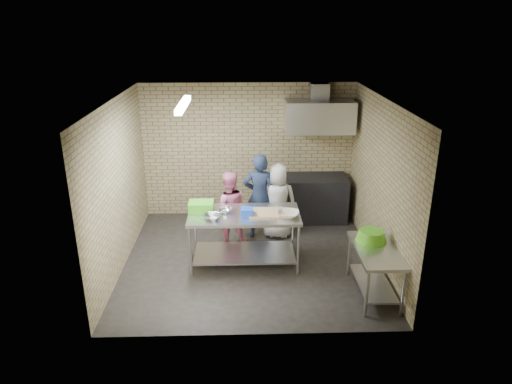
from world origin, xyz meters
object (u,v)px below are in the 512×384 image
at_px(side_counter, 374,271).
at_px(bottle_green, 341,119).
at_px(blue_tub, 247,212).
at_px(bottle_red, 320,118).
at_px(man_navy, 259,196).
at_px(prep_table, 244,238).
at_px(woman_pink, 229,209).
at_px(woman_white, 278,201).
at_px(green_basin, 371,236).
at_px(stove, 316,198).
at_px(green_crate, 201,206).

distance_m(side_counter, bottle_green, 3.41).
relative_size(blue_tub, bottle_red, 1.11).
bearing_deg(bottle_green, man_navy, -148.02).
bearing_deg(prep_table, bottle_green, 46.37).
bearing_deg(woman_pink, side_counter, 136.71).
bearing_deg(side_counter, woman_white, 122.72).
relative_size(bottle_green, woman_white, 0.11).
xyz_separation_m(bottle_red, bottle_green, (0.40, 0.00, -0.01)).
bearing_deg(blue_tub, side_counter, -25.73).
bearing_deg(man_navy, bottle_red, -135.55).
bearing_deg(green_basin, blue_tub, 160.67).
relative_size(prep_table, side_counter, 1.50).
bearing_deg(woman_white, stove, -135.57).
distance_m(side_counter, stove, 2.79).
distance_m(green_crate, blue_tub, 0.78).
distance_m(green_basin, bottle_red, 3.01).
relative_size(prep_table, man_navy, 1.12).
bearing_deg(man_navy, side_counter, 133.98).
relative_size(blue_tub, green_basin, 0.43).
bearing_deg(bottle_red, green_crate, -139.58).
bearing_deg(woman_pink, bottle_green, -154.55).
height_order(blue_tub, bottle_green, bottle_green).
bearing_deg(bottle_red, blue_tub, -124.73).
height_order(green_basin, man_navy, man_navy).
relative_size(side_counter, bottle_red, 6.67).
distance_m(green_basin, woman_white, 2.15).
relative_size(green_crate, woman_pink, 0.29).
relative_size(green_crate, green_basin, 0.87).
relative_size(bottle_red, man_navy, 0.11).
distance_m(side_counter, green_crate, 2.90).
relative_size(green_crate, man_navy, 0.25).
relative_size(side_counter, green_crate, 3.00).
height_order(man_navy, woman_pink, man_navy).
distance_m(stove, woman_white, 1.15).
distance_m(side_counter, green_basin, 0.52).
bearing_deg(side_counter, prep_table, 152.44).
xyz_separation_m(bottle_green, woman_pink, (-2.17, -1.29, -1.33)).
bearing_deg(green_basin, stove, 99.76).
height_order(prep_table, woman_white, woman_white).
height_order(green_basin, woman_pink, woman_pink).
height_order(bottle_green, woman_pink, bottle_green).
relative_size(stove, bottle_green, 8.00).
bearing_deg(woman_white, blue_tub, 64.43).
height_order(green_crate, blue_tub, green_crate).
relative_size(green_crate, blue_tub, 2.00).
bearing_deg(green_basin, woman_white, 125.88).
height_order(woman_pink, woman_white, woman_white).
height_order(side_counter, man_navy, man_navy).
height_order(green_basin, woman_white, woman_white).
bearing_deg(green_basin, bottle_red, 97.90).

